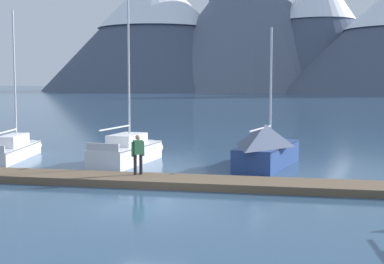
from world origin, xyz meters
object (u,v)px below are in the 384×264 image
(sailboat_nearest_berth, at_px, (16,149))
(sailboat_mid_dock_port, at_px, (268,146))
(person_on_dock, at_px, (138,152))
(sailboat_second_berth, at_px, (131,150))

(sailboat_nearest_berth, xyz_separation_m, sailboat_mid_dock_port, (13.76, 0.73, 0.48))
(sailboat_nearest_berth, bearing_deg, sailboat_mid_dock_port, 3.03)
(sailboat_nearest_berth, bearing_deg, person_on_dock, -28.83)
(sailboat_nearest_berth, height_order, person_on_dock, sailboat_nearest_berth)
(sailboat_mid_dock_port, distance_m, person_on_dock, 7.44)
(sailboat_nearest_berth, bearing_deg, sailboat_second_berth, 2.15)
(sailboat_mid_dock_port, xyz_separation_m, person_on_dock, (-4.83, -5.65, 0.26))
(sailboat_mid_dock_port, bearing_deg, person_on_dock, -130.56)
(sailboat_second_berth, relative_size, person_on_dock, 5.46)
(sailboat_second_berth, height_order, person_on_dock, sailboat_second_berth)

